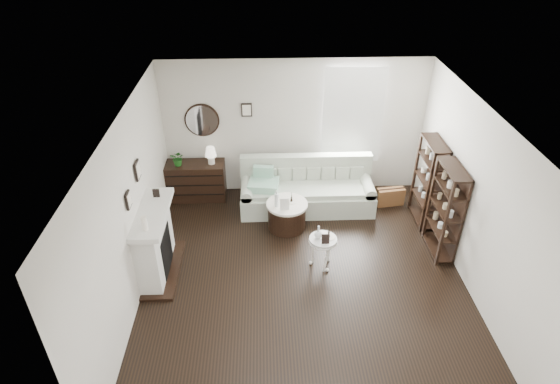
{
  "coord_description": "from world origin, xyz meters",
  "views": [
    {
      "loc": [
        -0.6,
        -5.48,
        5.13
      ],
      "look_at": [
        -0.35,
        0.8,
        1.14
      ],
      "focal_mm": 30.0,
      "sensor_mm": 36.0,
      "label": 1
    }
  ],
  "objects_px": {
    "dresser": "(196,181)",
    "pedestal_table": "(323,241)",
    "sofa": "(307,192)",
    "drum_table": "(287,215)"
  },
  "relations": [
    {
      "from": "dresser",
      "to": "pedestal_table",
      "type": "height_order",
      "value": "dresser"
    },
    {
      "from": "dresser",
      "to": "drum_table",
      "type": "height_order",
      "value": "dresser"
    },
    {
      "from": "dresser",
      "to": "pedestal_table",
      "type": "bearing_deg",
      "value": -43.43
    },
    {
      "from": "sofa",
      "to": "dresser",
      "type": "relative_size",
      "value": 2.2
    },
    {
      "from": "sofa",
      "to": "drum_table",
      "type": "xyz_separation_m",
      "value": [
        -0.41,
        -0.68,
        -0.06
      ]
    },
    {
      "from": "dresser",
      "to": "pedestal_table",
      "type": "distance_m",
      "value": 3.11
    },
    {
      "from": "dresser",
      "to": "drum_table",
      "type": "xyz_separation_m",
      "value": [
        1.74,
        -1.07,
        -0.12
      ]
    },
    {
      "from": "sofa",
      "to": "pedestal_table",
      "type": "height_order",
      "value": "sofa"
    },
    {
      "from": "sofa",
      "to": "pedestal_table",
      "type": "distance_m",
      "value": 1.76
    },
    {
      "from": "sofa",
      "to": "dresser",
      "type": "xyz_separation_m",
      "value": [
        -2.15,
        0.39,
        0.06
      ]
    }
  ]
}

